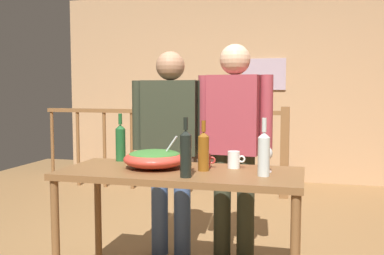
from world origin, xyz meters
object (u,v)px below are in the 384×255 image
tv_console (196,166)px  serving_table (180,183)px  flat_screen_tv (196,130)px  framed_picture (264,74)px  person_standing_left (171,136)px  stair_railing (193,141)px  wine_glass (266,154)px  mug_red (204,161)px  salad_bowl (155,158)px  mug_white (234,160)px  wine_bottle_clear (264,153)px  wine_bottle_green (121,142)px  wine_bottle_dark (186,153)px  wine_bottle_amber (204,150)px  person_standing_right (234,135)px

tv_console → serving_table: serving_table is taller
flat_screen_tv → framed_picture: bearing=19.7°
flat_screen_tv → person_standing_left: size_ratio=0.40×
stair_railing → wine_glass: size_ratio=19.86×
stair_railing → flat_screen_tv: stair_railing is taller
mug_red → flat_screen_tv: bearing=105.2°
salad_bowl → mug_white: 0.51m
wine_bottle_clear → wine_bottle_green: wine_bottle_clear is taller
wine_bottle_green → person_standing_left: (0.26, 0.34, 0.01)m
tv_console → wine_bottle_dark: bearing=-76.8°
salad_bowl → wine_glass: salad_bowl is taller
framed_picture → person_standing_left: bearing=-97.7°
wine_bottle_amber → person_standing_right: (0.10, 0.56, 0.04)m
wine_glass → wine_bottle_clear: (-0.00, -0.13, 0.03)m
framed_picture → wine_bottle_clear: bearing=-84.4°
wine_bottle_clear → person_standing_left: bearing=140.5°
mug_white → person_standing_left: size_ratio=0.07×
mug_white → tv_console: bearing=108.4°
flat_screen_tv → person_standing_right: size_ratio=0.39×
salad_bowl → person_standing_left: 0.56m
flat_screen_tv → serving_table: (0.73, -3.30, -0.02)m
mug_red → person_standing_right: size_ratio=0.07×
person_standing_right → stair_railing: bearing=-62.4°
framed_picture → wine_glass: 3.61m
wine_bottle_dark → person_standing_left: size_ratio=0.22×
framed_picture → person_standing_right: (0.08, -3.03, -0.55)m
wine_bottle_clear → salad_bowl: bearing=172.9°
tv_console → wine_bottle_green: 3.17m
tv_console → mug_white: 3.39m
framed_picture → mug_red: framed_picture is taller
wine_bottle_green → wine_bottle_amber: size_ratio=1.07×
wine_bottle_dark → mug_white: size_ratio=3.03×
person_standing_right → serving_table: bearing=72.3°
framed_picture → wine_bottle_dark: (-0.07, -3.82, -0.58)m
wine_bottle_amber → stair_railing: bearing=106.0°
wine_glass → salad_bowl: bearing=-176.6°
tv_console → serving_table: (0.73, -3.33, 0.48)m
flat_screen_tv → tv_console: bearing=90.0°
salad_bowl → mug_red: salad_bowl is taller
tv_console → mug_red: 3.36m
flat_screen_tv → wine_glass: bearing=-68.6°
wine_glass → person_standing_left: 0.92m
salad_bowl → wine_bottle_dark: bearing=-41.1°
mug_white → person_standing_right: (-0.07, 0.42, 0.11)m
wine_bottle_clear → wine_bottle_amber: 0.39m
flat_screen_tv → wine_bottle_amber: size_ratio=1.98×
salad_bowl → wine_glass: 0.71m
person_standing_right → mug_red: bearing=80.1°
tv_console → wine_glass: bearing=-68.8°
person_standing_right → framed_picture: bearing=-83.3°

